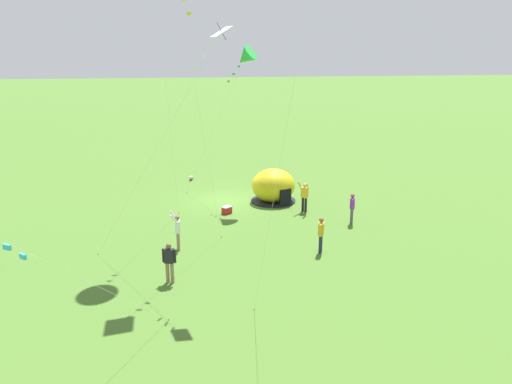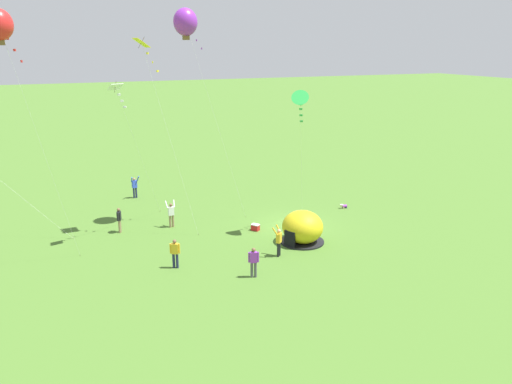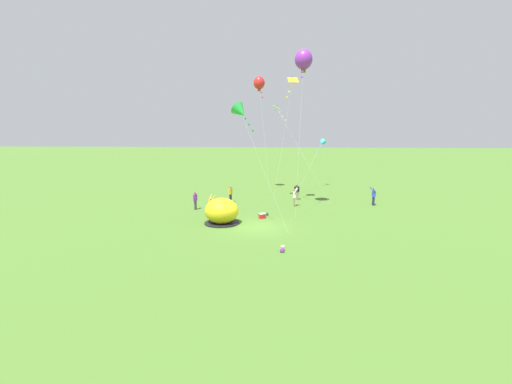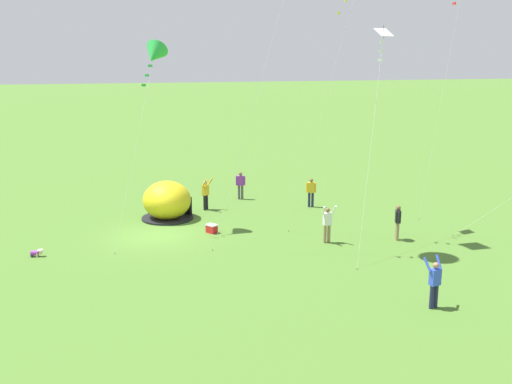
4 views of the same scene
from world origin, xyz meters
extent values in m
plane|color=#477028|center=(0.00, 0.00, 0.00)|extent=(300.00, 300.00, 0.00)
ellipsoid|color=gold|center=(-3.00, 0.80, 1.05)|extent=(2.70, 2.60, 2.10)
cylinder|color=black|center=(-3.00, 0.80, 0.05)|extent=(2.81, 2.81, 0.10)
cube|color=black|center=(-3.52, 1.96, 0.55)|extent=(0.78, 0.44, 1.10)
cube|color=red|center=(0.14, 2.74, 0.19)|extent=(0.63, 0.60, 0.38)
cube|color=white|center=(0.14, 2.74, 0.41)|extent=(0.64, 0.61, 0.06)
cylinder|color=purple|center=(1.89, -5.54, 0.17)|extent=(0.26, 0.35, 0.22)
sphere|color=beige|center=(1.92, -5.28, 0.20)|extent=(0.19, 0.19, 0.19)
cylinder|color=white|center=(1.92, -5.28, 0.29)|extent=(0.24, 0.24, 0.06)
cylinder|color=beige|center=(1.81, -5.41, 0.09)|extent=(0.07, 0.07, 0.17)
cylinder|color=beige|center=(2.01, -5.44, 0.09)|extent=(0.07, 0.07, 0.17)
cylinder|color=navy|center=(1.80, -5.65, 0.07)|extent=(0.09, 0.09, 0.13)
cylinder|color=navy|center=(1.95, -5.67, 0.07)|extent=(0.09, 0.09, 0.13)
cylinder|color=#1E2347|center=(11.00, 8.87, 0.44)|extent=(0.15, 0.15, 0.88)
cylinder|color=#1E2347|center=(10.95, 9.07, 0.44)|extent=(0.15, 0.15, 0.88)
cube|color=blue|center=(10.98, 8.97, 1.18)|extent=(0.32, 0.42, 0.60)
sphere|color=#9E7051|center=(10.98, 8.97, 1.61)|extent=(0.22, 0.22, 0.22)
cylinder|color=blue|center=(10.89, 8.68, 1.64)|extent=(0.38, 0.23, 0.50)
cylinder|color=blue|center=(10.77, 9.19, 1.64)|extent=(0.38, 0.11, 0.50)
cylinder|color=#4C4C51|center=(-6.39, 5.71, 0.44)|extent=(0.15, 0.15, 0.88)
cylinder|color=#4C4C51|center=(-6.45, 5.52, 0.44)|extent=(0.15, 0.15, 0.88)
cube|color=purple|center=(-6.42, 5.61, 1.18)|extent=(0.34, 0.43, 0.60)
sphere|color=brown|center=(-6.42, 5.61, 1.61)|extent=(0.22, 0.22, 0.22)
cylinder|color=purple|center=(-6.35, 5.85, 1.18)|extent=(0.09, 0.09, 0.58)
cylinder|color=purple|center=(-6.50, 5.37, 1.18)|extent=(0.09, 0.09, 0.58)
cylinder|color=#1E2347|center=(-3.56, 9.33, 0.44)|extent=(0.15, 0.15, 0.88)
cylinder|color=#1E2347|center=(-3.64, 9.15, 0.44)|extent=(0.15, 0.15, 0.88)
cube|color=gold|center=(-3.60, 9.24, 1.18)|extent=(0.38, 0.45, 0.60)
sphere|color=brown|center=(-3.60, 9.24, 1.61)|extent=(0.22, 0.22, 0.22)
cylinder|color=gold|center=(-3.50, 9.47, 1.18)|extent=(0.09, 0.09, 0.58)
cylinder|color=gold|center=(-3.70, 9.01, 1.18)|extent=(0.09, 0.09, 0.58)
cylinder|color=#8C7251|center=(3.47, 11.28, 0.44)|extent=(0.15, 0.15, 0.88)
cylinder|color=#8C7251|center=(3.28, 11.34, 0.44)|extent=(0.15, 0.15, 0.88)
cube|color=black|center=(3.38, 11.31, 1.18)|extent=(0.44, 0.35, 0.60)
sphere|color=brown|center=(3.38, 11.31, 1.61)|extent=(0.22, 0.22, 0.22)
cylinder|color=black|center=(3.61, 11.23, 1.18)|extent=(0.09, 0.09, 0.58)
cylinder|color=black|center=(3.14, 11.39, 1.18)|extent=(0.09, 0.09, 0.58)
cylinder|color=#8C7251|center=(2.99, 7.95, 0.44)|extent=(0.15, 0.15, 0.88)
cylinder|color=#8C7251|center=(3.00, 7.75, 0.44)|extent=(0.15, 0.15, 0.88)
cube|color=white|center=(3.00, 7.85, 1.18)|extent=(0.25, 0.39, 0.60)
sphere|color=brown|center=(3.00, 7.85, 1.61)|extent=(0.22, 0.22, 0.22)
cylinder|color=white|center=(3.14, 8.12, 1.64)|extent=(0.39, 0.16, 0.50)
cylinder|color=white|center=(3.15, 7.59, 1.64)|extent=(0.39, 0.14, 0.50)
cylinder|color=black|center=(-4.47, 3.20, 0.44)|extent=(0.15, 0.15, 0.88)
cylinder|color=black|center=(-4.33, 3.06, 0.44)|extent=(0.15, 0.15, 0.88)
cube|color=gold|center=(-4.40, 3.13, 1.18)|extent=(0.43, 0.44, 0.60)
sphere|color=tan|center=(-4.40, 3.13, 1.61)|extent=(0.22, 0.22, 0.22)
cylinder|color=gold|center=(-4.47, 3.43, 1.64)|extent=(0.30, 0.35, 0.50)
cylinder|color=gold|center=(-4.11, 3.04, 1.64)|extent=(0.37, 0.28, 0.50)
cylinder|color=silver|center=(3.90, 9.51, 4.92)|extent=(5.66, 3.36, 9.84)
cylinder|color=brown|center=(6.73, 7.84, 0.03)|extent=(0.03, 0.03, 0.06)
cube|color=white|center=(1.07, 11.19, 9.84)|extent=(0.84, 0.90, 0.40)
cylinder|color=#332314|center=(1.07, 11.19, 9.85)|extent=(0.34, 0.21, 0.63)
cube|color=white|center=(1.44, 10.97, 9.36)|extent=(0.10, 0.21, 0.12)
cube|color=white|center=(1.76, 10.78, 8.95)|extent=(0.11, 0.21, 0.12)
cube|color=white|center=(2.07, 10.60, 8.54)|extent=(0.17, 0.19, 0.12)
cylinder|color=silver|center=(0.51, -0.89, 4.39)|extent=(3.71, 2.37, 8.78)
cylinder|color=brown|center=(2.36, -2.07, 0.03)|extent=(0.03, 0.03, 0.06)
cone|color=green|center=(-1.34, 0.29, 8.78)|extent=(1.79, 1.69, 1.45)
cube|color=green|center=(-0.99, 0.06, 8.26)|extent=(0.15, 0.20, 0.12)
cube|color=green|center=(-0.69, -0.13, 7.82)|extent=(0.17, 0.20, 0.12)
cube|color=green|center=(-0.40, -0.32, 7.38)|extent=(0.15, 0.21, 0.12)
cylinder|color=silver|center=(3.23, 4.25, 6.80)|extent=(0.62, 3.86, 13.60)
cylinder|color=brown|center=(2.92, 2.33, 0.03)|extent=(0.03, 0.03, 0.06)
cylinder|color=silver|center=(1.76, 7.90, 6.16)|extent=(1.90, 2.66, 12.31)
cylinder|color=brown|center=(0.82, 6.57, 0.03)|extent=(0.03, 0.03, 0.06)
cube|color=yellow|center=(2.32, 8.68, 11.16)|extent=(0.21, 0.10, 0.12)
cube|color=yellow|center=(2.14, 8.44, 10.63)|extent=(0.19, 0.17, 0.12)
cylinder|color=brown|center=(3.42, 14.33, 0.03)|extent=(0.03, 0.03, 0.06)
cylinder|color=silver|center=(-0.41, 15.43, 6.57)|extent=(1.50, 2.62, 13.13)
cylinder|color=brown|center=(0.34, 14.12, 0.03)|extent=(0.03, 0.03, 0.06)
cube|color=red|center=(-0.70, 15.94, 11.39)|extent=(0.21, 0.10, 0.12)
camera|label=1|loc=(2.90, 30.31, 9.18)|focal=35.00mm
camera|label=2|loc=(-29.31, 15.17, 12.18)|focal=35.00mm
camera|label=3|loc=(1.90, -25.65, 7.21)|focal=24.00mm
camera|label=4|loc=(28.83, -1.77, 8.93)|focal=42.00mm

